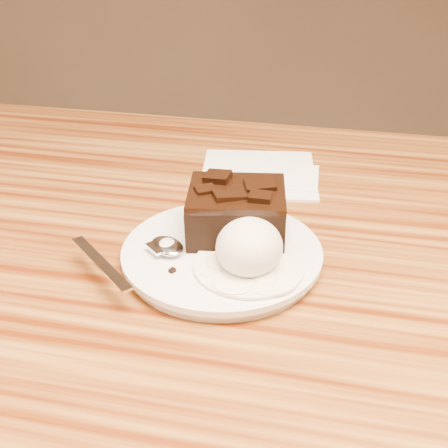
% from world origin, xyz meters
% --- Properties ---
extents(plate, '(0.20, 0.20, 0.02)m').
position_xyz_m(plate, '(-0.08, -0.02, 0.76)').
color(plate, white).
rests_on(plate, dining_table).
extents(brownie, '(0.11, 0.10, 0.05)m').
position_xyz_m(brownie, '(-0.07, 0.01, 0.79)').
color(brownie, black).
rests_on(brownie, plate).
extents(ice_cream_scoop, '(0.06, 0.07, 0.05)m').
position_xyz_m(ice_cream_scoop, '(-0.05, -0.05, 0.79)').
color(ice_cream_scoop, '#F4EBCD').
rests_on(ice_cream_scoop, plate).
extents(melt_puddle, '(0.11, 0.11, 0.00)m').
position_xyz_m(melt_puddle, '(-0.05, -0.05, 0.77)').
color(melt_puddle, white).
rests_on(melt_puddle, plate).
extents(spoon, '(0.14, 0.13, 0.01)m').
position_xyz_m(spoon, '(-0.13, -0.04, 0.77)').
color(spoon, silver).
rests_on(spoon, plate).
extents(napkin, '(0.17, 0.17, 0.01)m').
position_xyz_m(napkin, '(-0.08, 0.20, 0.75)').
color(napkin, white).
rests_on(napkin, dining_table).
extents(crumb_a, '(0.01, 0.01, 0.00)m').
position_xyz_m(crumb_a, '(-0.12, -0.07, 0.77)').
color(crumb_a, black).
rests_on(crumb_a, plate).
extents(crumb_b, '(0.01, 0.01, 0.00)m').
position_xyz_m(crumb_b, '(-0.14, -0.03, 0.77)').
color(crumb_b, black).
rests_on(crumb_b, plate).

